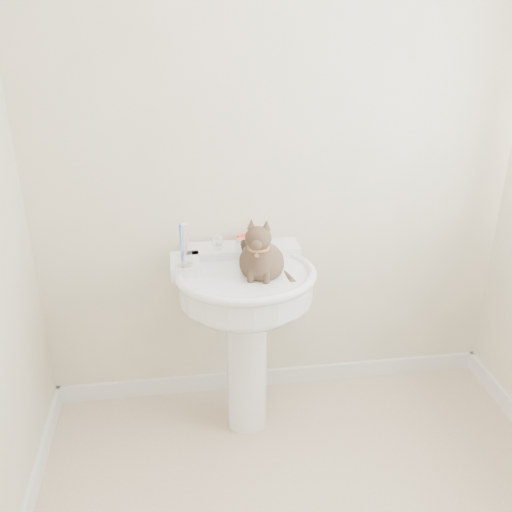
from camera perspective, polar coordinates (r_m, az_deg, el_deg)
name	(u,v)px	position (r m, az deg, el deg)	size (l,w,h in m)	color
wall_back	(278,149)	(2.54, 2.17, 10.66)	(2.20, 0.00, 2.50)	beige
baseboard_back	(274,376)	(3.05, 1.84, -11.95)	(2.20, 0.02, 0.09)	white
pedestal_sink	(245,302)	(2.46, -1.06, -4.62)	(0.61, 0.60, 0.84)	white
faucet	(241,241)	(2.50, -1.47, 1.51)	(0.28, 0.12, 0.14)	silver
soap_bar	(248,238)	(2.59, -0.76, 1.76)	(0.09, 0.06, 0.03)	red
toothbrush_cup	(185,256)	(2.35, -7.14, 0.04)	(0.07, 0.07, 0.19)	silver
cat	(262,259)	(2.34, 0.58, -0.29)	(0.21, 0.26, 0.38)	#4C3C26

